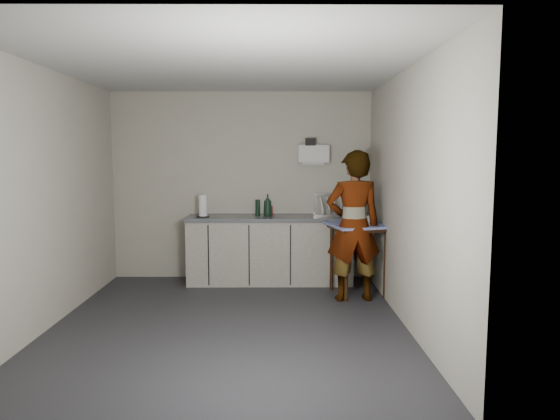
{
  "coord_description": "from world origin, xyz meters",
  "views": [
    {
      "loc": [
        0.49,
        -4.99,
        1.74
      ],
      "look_at": [
        0.53,
        0.45,
        1.13
      ],
      "focal_mm": 32.0,
      "sensor_mm": 36.0,
      "label": 1
    }
  ],
  "objects_px": {
    "kitchen_counter": "(270,251)",
    "paper_towel": "(203,206)",
    "standing_man": "(353,226)",
    "bakery_box": "(358,216)",
    "side_table": "(358,233)",
    "soap_bottle": "(268,205)",
    "dark_bottle": "(258,208)",
    "soda_can": "(270,211)",
    "dish_rack": "(329,210)"
  },
  "relations": [
    {
      "from": "kitchen_counter",
      "to": "paper_towel",
      "type": "relative_size",
      "value": 7.46
    },
    {
      "from": "standing_man",
      "to": "bakery_box",
      "type": "height_order",
      "value": "standing_man"
    },
    {
      "from": "standing_man",
      "to": "bakery_box",
      "type": "bearing_deg",
      "value": -116.05
    },
    {
      "from": "side_table",
      "to": "standing_man",
      "type": "xyz_separation_m",
      "value": [
        -0.1,
        -0.25,
        0.12
      ]
    },
    {
      "from": "standing_man",
      "to": "soap_bottle",
      "type": "height_order",
      "value": "standing_man"
    },
    {
      "from": "side_table",
      "to": "dark_bottle",
      "type": "bearing_deg",
      "value": 140.05
    },
    {
      "from": "soda_can",
      "to": "dark_bottle",
      "type": "bearing_deg",
      "value": -161.95
    },
    {
      "from": "dish_rack",
      "to": "soda_can",
      "type": "bearing_deg",
      "value": 179.05
    },
    {
      "from": "bakery_box",
      "to": "dark_bottle",
      "type": "bearing_deg",
      "value": 145.27
    },
    {
      "from": "standing_man",
      "to": "paper_towel",
      "type": "height_order",
      "value": "standing_man"
    },
    {
      "from": "side_table",
      "to": "soap_bottle",
      "type": "xyz_separation_m",
      "value": [
        -1.13,
        0.61,
        0.28
      ]
    },
    {
      "from": "bakery_box",
      "to": "soap_bottle",
      "type": "bearing_deg",
      "value": 143.0
    },
    {
      "from": "dark_bottle",
      "to": "standing_man",
      "type": "bearing_deg",
      "value": -36.6
    },
    {
      "from": "kitchen_counter",
      "to": "standing_man",
      "type": "relative_size",
      "value": 1.25
    },
    {
      "from": "side_table",
      "to": "soda_can",
      "type": "distance_m",
      "value": 1.3
    },
    {
      "from": "soda_can",
      "to": "dark_bottle",
      "type": "relative_size",
      "value": 0.6
    },
    {
      "from": "kitchen_counter",
      "to": "soda_can",
      "type": "distance_m",
      "value": 0.55
    },
    {
      "from": "kitchen_counter",
      "to": "standing_man",
      "type": "xyz_separation_m",
      "value": [
        1.0,
        -0.85,
        0.47
      ]
    },
    {
      "from": "soap_bottle",
      "to": "soda_can",
      "type": "distance_m",
      "value": 0.11
    },
    {
      "from": "side_table",
      "to": "standing_man",
      "type": "distance_m",
      "value": 0.29
    },
    {
      "from": "standing_man",
      "to": "soap_bottle",
      "type": "xyz_separation_m",
      "value": [
        -1.03,
        0.85,
        0.16
      ]
    },
    {
      "from": "dark_bottle",
      "to": "dish_rack",
      "type": "xyz_separation_m",
      "value": [
        0.96,
        0.04,
        -0.04
      ]
    },
    {
      "from": "dish_rack",
      "to": "side_table",
      "type": "bearing_deg",
      "value": -65.42
    },
    {
      "from": "paper_towel",
      "to": "soda_can",
      "type": "bearing_deg",
      "value": 10.51
    },
    {
      "from": "soap_bottle",
      "to": "dish_rack",
      "type": "xyz_separation_m",
      "value": [
        0.83,
        0.05,
        -0.08
      ]
    },
    {
      "from": "paper_towel",
      "to": "dish_rack",
      "type": "distance_m",
      "value": 1.7
    },
    {
      "from": "standing_man",
      "to": "dark_bottle",
      "type": "height_order",
      "value": "standing_man"
    },
    {
      "from": "bakery_box",
      "to": "dish_rack",
      "type": "bearing_deg",
      "value": 105.18
    },
    {
      "from": "side_table",
      "to": "dish_rack",
      "type": "xyz_separation_m",
      "value": [
        -0.3,
        0.66,
        0.21
      ]
    },
    {
      "from": "soap_bottle",
      "to": "soda_can",
      "type": "bearing_deg",
      "value": 64.42
    },
    {
      "from": "side_table",
      "to": "bakery_box",
      "type": "xyz_separation_m",
      "value": [
        -0.01,
        -0.02,
        0.21
      ]
    },
    {
      "from": "soda_can",
      "to": "dark_bottle",
      "type": "xyz_separation_m",
      "value": [
        -0.17,
        -0.05,
        0.05
      ]
    },
    {
      "from": "side_table",
      "to": "dark_bottle",
      "type": "distance_m",
      "value": 1.43
    },
    {
      "from": "side_table",
      "to": "dish_rack",
      "type": "relative_size",
      "value": 2.03
    },
    {
      "from": "side_table",
      "to": "kitchen_counter",
      "type": "bearing_deg",
      "value": 137.36
    },
    {
      "from": "dish_rack",
      "to": "bakery_box",
      "type": "bearing_deg",
      "value": -66.94
    },
    {
      "from": "standing_man",
      "to": "soda_can",
      "type": "distance_m",
      "value": 1.36
    },
    {
      "from": "soda_can",
      "to": "standing_man",
      "type": "bearing_deg",
      "value": -42.59
    },
    {
      "from": "soap_bottle",
      "to": "bakery_box",
      "type": "bearing_deg",
      "value": -29.12
    },
    {
      "from": "paper_towel",
      "to": "kitchen_counter",
      "type": "bearing_deg",
      "value": 6.14
    },
    {
      "from": "soap_bottle",
      "to": "paper_towel",
      "type": "relative_size",
      "value": 0.98
    },
    {
      "from": "soap_bottle",
      "to": "bakery_box",
      "type": "relative_size",
      "value": 0.71
    },
    {
      "from": "soda_can",
      "to": "bakery_box",
      "type": "xyz_separation_m",
      "value": [
        1.09,
        -0.69,
        0.0
      ]
    },
    {
      "from": "kitchen_counter",
      "to": "dark_bottle",
      "type": "xyz_separation_m",
      "value": [
        -0.17,
        0.02,
        0.6
      ]
    },
    {
      "from": "standing_man",
      "to": "soda_can",
      "type": "height_order",
      "value": "standing_man"
    },
    {
      "from": "dark_bottle",
      "to": "paper_towel",
      "type": "height_order",
      "value": "paper_towel"
    },
    {
      "from": "soda_can",
      "to": "bakery_box",
      "type": "height_order",
      "value": "bakery_box"
    },
    {
      "from": "kitchen_counter",
      "to": "side_table",
      "type": "bearing_deg",
      "value": -28.66
    },
    {
      "from": "dark_bottle",
      "to": "paper_towel",
      "type": "bearing_deg",
      "value": -171.28
    },
    {
      "from": "soap_bottle",
      "to": "dish_rack",
      "type": "distance_m",
      "value": 0.84
    }
  ]
}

